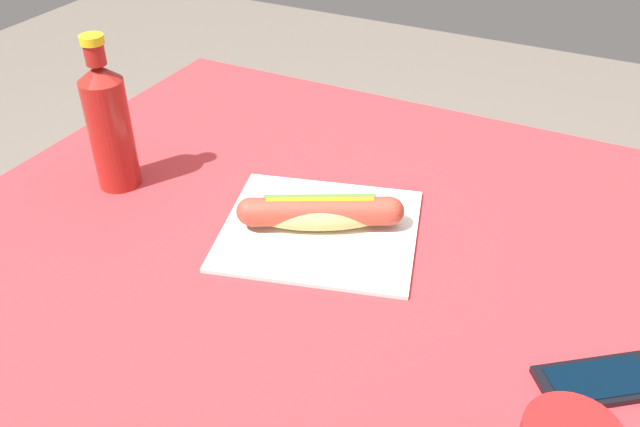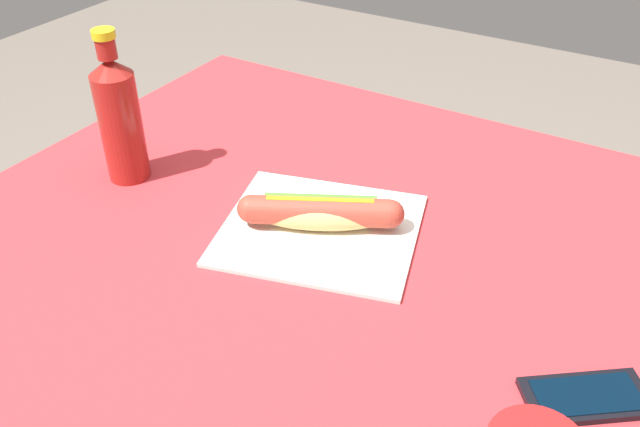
# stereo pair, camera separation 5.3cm
# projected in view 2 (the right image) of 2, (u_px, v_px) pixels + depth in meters

# --- Properties ---
(dining_table) EXTENTS (1.08, 0.98, 0.78)m
(dining_table) POSITION_uv_depth(u_px,v_px,m) (319.00, 327.00, 0.96)
(dining_table) COLOR brown
(dining_table) RESTS_ON ground
(paper_wrapper) EXTENTS (0.32, 0.30, 0.01)m
(paper_wrapper) POSITION_uv_depth(u_px,v_px,m) (320.00, 229.00, 0.92)
(paper_wrapper) COLOR silver
(paper_wrapper) RESTS_ON dining_table
(hot_dog) EXTENTS (0.21, 0.13, 0.05)m
(hot_dog) POSITION_uv_depth(u_px,v_px,m) (320.00, 212.00, 0.91)
(hot_dog) COLOR #DBB26B
(hot_dog) RESTS_ON paper_wrapper
(cell_phone) EXTENTS (0.14, 0.13, 0.01)m
(cell_phone) POSITION_uv_depth(u_px,v_px,m) (587.00, 397.00, 0.68)
(cell_phone) COLOR black
(cell_phone) RESTS_ON dining_table
(soda_bottle) EXTENTS (0.06, 0.06, 0.24)m
(soda_bottle) POSITION_uv_depth(u_px,v_px,m) (119.00, 117.00, 0.98)
(soda_bottle) COLOR maroon
(soda_bottle) RESTS_ON dining_table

